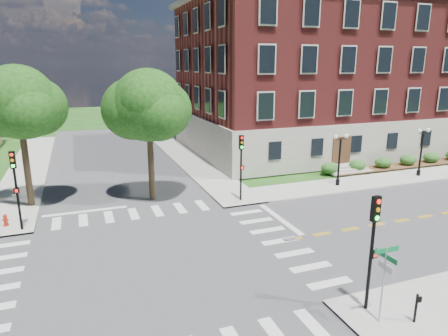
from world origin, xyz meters
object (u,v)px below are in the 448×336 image
object	(u,v)px
traffic_signal_nw	(15,181)
fire_hydrant	(6,220)
street_sign_pole	(385,270)
push_button_post	(417,307)
traffic_signal_ne	(241,159)
twin_lamp_west	(340,157)
traffic_signal_se	(373,239)
twin_lamp_east	(421,149)

from	to	relation	value
traffic_signal_nw	fire_hydrant	bearing A→B (deg)	135.22
street_sign_pole	push_button_post	size ratio (longest dim) A/B	2.58
traffic_signal_ne	traffic_signal_nw	bearing A→B (deg)	-178.78
twin_lamp_west	fire_hydrant	distance (m)	24.34
traffic_signal_nw	fire_hydrant	size ratio (longest dim) A/B	6.40
traffic_signal_ne	twin_lamp_west	distance (m)	8.96
street_sign_pole	fire_hydrant	bearing A→B (deg)	133.77
traffic_signal_se	traffic_signal_nw	bearing A→B (deg)	135.59
traffic_signal_nw	twin_lamp_east	world-z (taller)	traffic_signal_nw
traffic_signal_se	push_button_post	world-z (taller)	traffic_signal_se
traffic_signal_ne	twin_lamp_east	world-z (taller)	traffic_signal_ne
street_sign_pole	traffic_signal_nw	bearing A→B (deg)	133.67
traffic_signal_ne	twin_lamp_east	distance (m)	17.47
push_button_post	traffic_signal_ne	bearing A→B (deg)	92.94
traffic_signal_nw	street_sign_pole	bearing A→B (deg)	-46.33
traffic_signal_se	traffic_signal_ne	distance (m)	14.05
traffic_signal_nw	push_button_post	distance (m)	21.56
traffic_signal_ne	street_sign_pole	distance (m)	14.94
traffic_signal_nw	street_sign_pole	xyz separation A→B (m)	(13.94, -14.60, -0.88)
traffic_signal_nw	traffic_signal_ne	bearing A→B (deg)	1.22
push_button_post	fire_hydrant	xyz separation A→B (m)	(-16.14, 16.09, -0.33)
twin_lamp_east	street_sign_pole	bearing A→B (deg)	-138.94
fire_hydrant	traffic_signal_nw	bearing A→B (deg)	-44.78
traffic_signal_se	twin_lamp_west	bearing A→B (deg)	57.89
twin_lamp_west	street_sign_pole	size ratio (longest dim) A/B	1.36
street_sign_pole	push_button_post	world-z (taller)	street_sign_pole
traffic_signal_nw	twin_lamp_west	size ratio (longest dim) A/B	1.13
traffic_signal_ne	traffic_signal_nw	xyz separation A→B (m)	(-14.38, -0.31, 0.00)
traffic_signal_ne	street_sign_pole	bearing A→B (deg)	-91.70
twin_lamp_east	fire_hydrant	world-z (taller)	twin_lamp_east
traffic_signal_ne	push_button_post	world-z (taller)	traffic_signal_ne
traffic_signal_se	traffic_signal_nw	world-z (taller)	same
traffic_signal_ne	traffic_signal_nw	distance (m)	14.39
traffic_signal_nw	traffic_signal_se	bearing A→B (deg)	-44.41
traffic_signal_ne	push_button_post	size ratio (longest dim) A/B	4.00
traffic_signal_se	twin_lamp_east	world-z (taller)	traffic_signal_se
street_sign_pole	twin_lamp_east	bearing A→B (deg)	41.06
traffic_signal_ne	push_button_post	xyz separation A→B (m)	(0.79, -15.44, -2.39)
twin_lamp_east	push_button_post	xyz separation A→B (m)	(-16.65, -16.11, -1.73)
twin_lamp_east	fire_hydrant	bearing A→B (deg)	-179.98
traffic_signal_nw	street_sign_pole	size ratio (longest dim) A/B	1.55
twin_lamp_east	fire_hydrant	distance (m)	32.86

